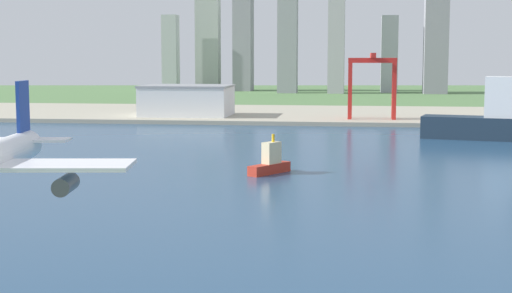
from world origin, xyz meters
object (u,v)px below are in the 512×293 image
(port_crane_red, at_px, (372,71))
(cargo_ship, at_px, (495,117))
(tugboat_small, at_px, (270,162))
(warehouse_main, at_px, (187,100))

(port_crane_red, bearing_deg, cargo_ship, -55.41)
(tugboat_small, xyz_separation_m, warehouse_main, (-74.22, 206.97, 7.80))
(tugboat_small, xyz_separation_m, port_crane_red, (35.57, 193.46, 26.03))
(tugboat_small, height_order, warehouse_main, warehouse_main)
(port_crane_red, bearing_deg, tugboat_small, -100.42)
(cargo_ship, xyz_separation_m, warehouse_main, (-164.27, 92.52, 1.10))
(cargo_ship, height_order, warehouse_main, cargo_ship)
(cargo_ship, distance_m, warehouse_main, 188.53)
(tugboat_small, distance_m, port_crane_red, 198.41)
(tugboat_small, bearing_deg, warehouse_main, 109.73)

